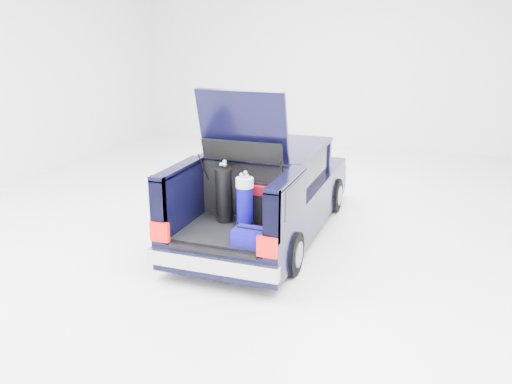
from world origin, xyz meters
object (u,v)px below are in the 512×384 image
at_px(black_golf_bag, 224,195).
at_px(blue_golf_bag, 245,202).
at_px(car, 269,192).
at_px(red_suitcase, 260,204).
at_px(blue_duffel, 251,237).

xyz_separation_m(black_golf_bag, blue_golf_bag, (0.37, -0.14, -0.03)).
xyz_separation_m(car, red_suitcase, (0.27, -1.20, 0.21)).
height_order(blue_golf_bag, blue_duffel, blue_golf_bag).
bearing_deg(red_suitcase, car, 107.45).
height_order(red_suitcase, blue_golf_bag, blue_golf_bag).
bearing_deg(red_suitcase, blue_duffel, -74.06).
xyz_separation_m(black_golf_bag, blue_duffel, (0.66, -0.69, -0.29)).
distance_m(red_suitcase, black_golf_bag, 0.53).
relative_size(car, blue_golf_bag, 5.72).
xyz_separation_m(red_suitcase, blue_golf_bag, (-0.13, -0.25, 0.09)).
height_order(car, blue_duffel, car).
xyz_separation_m(red_suitcase, blue_duffel, (0.16, -0.81, -0.17)).
bearing_deg(black_golf_bag, car, 76.29).
xyz_separation_m(blue_golf_bag, blue_duffel, (0.30, -0.55, -0.26)).
relative_size(car, black_golf_bag, 5.23).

